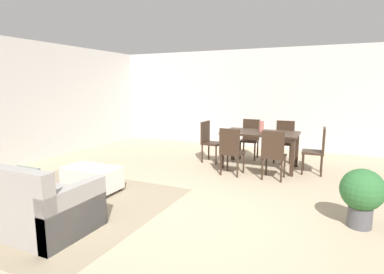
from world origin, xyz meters
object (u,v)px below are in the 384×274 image
(couch, at_px, (8,201))
(potted_plant, at_px, (362,193))
(ottoman_table, at_px, (92,178))
(vase_centerpiece, at_px, (261,126))
(dining_chair_far_right, at_px, (284,139))
(dining_chair_near_right, at_px, (273,152))
(dining_chair_head_west, at_px, (209,139))
(dining_chair_far_left, at_px, (250,136))
(dining_chair_head_east, at_px, (318,148))
(dining_table, at_px, (260,137))
(book_on_ottoman, at_px, (89,165))
(dining_chair_near_left, at_px, (231,149))

(couch, height_order, potted_plant, couch)
(couch, xyz_separation_m, ottoman_table, (0.12, 1.34, -0.05))
(vase_centerpiece, bearing_deg, dining_chair_far_right, 63.78)
(dining_chair_near_right, distance_m, vase_centerpiece, 0.98)
(couch, distance_m, dining_chair_far_right, 5.47)
(dining_chair_head_west, bearing_deg, dining_chair_far_left, 45.73)
(dining_chair_near_right, xyz_separation_m, dining_chair_head_west, (-1.57, 0.80, 0.00))
(dining_chair_far_right, distance_m, potted_plant, 3.35)
(potted_plant, bearing_deg, dining_chair_head_west, 141.67)
(dining_chair_far_right, bearing_deg, vase_centerpiece, -116.22)
(dining_chair_far_right, distance_m, vase_centerpiece, 0.92)
(dining_chair_head_east, height_order, dining_chair_head_west, same)
(dining_table, bearing_deg, dining_chair_head_east, -1.21)
(dining_chair_far_left, height_order, book_on_ottoman, dining_chair_far_left)
(dining_chair_far_left, xyz_separation_m, book_on_ottoman, (-1.80, -3.41, -0.09))
(potted_plant, bearing_deg, dining_table, 127.40)
(dining_chair_near_left, bearing_deg, couch, -120.85)
(ottoman_table, relative_size, dining_chair_near_right, 0.98)
(dining_chair_far_right, relative_size, book_on_ottoman, 3.54)
(couch, height_order, dining_chair_near_right, dining_chair_near_right)
(dining_chair_head_west, bearing_deg, dining_table, -0.92)
(dining_chair_far_left, bearing_deg, dining_chair_near_right, -62.36)
(couch, height_order, dining_chair_far_right, dining_chair_far_right)
(dining_chair_near_left, height_order, book_on_ottoman, dining_chair_near_left)
(dining_chair_head_west, relative_size, book_on_ottoman, 3.54)
(dining_chair_far_left, height_order, dining_chair_head_east, same)
(couch, relative_size, dining_chair_far_right, 2.45)
(dining_chair_head_east, xyz_separation_m, vase_centerpiece, (-1.12, 0.07, 0.35))
(dining_chair_near_left, bearing_deg, book_on_ottoman, -135.16)
(ottoman_table, xyz_separation_m, dining_chair_head_west, (0.99, 2.66, 0.28))
(couch, xyz_separation_m, dining_chair_head_east, (3.39, 3.95, 0.23))
(dining_chair_near_right, relative_size, dining_chair_head_east, 1.00)
(dining_chair_near_left, xyz_separation_m, book_on_ottoman, (-1.83, -1.82, -0.09))
(ottoman_table, relative_size, book_on_ottoman, 3.47)
(dining_chair_far_right, bearing_deg, dining_chair_head_west, -152.99)
(ottoman_table, distance_m, dining_chair_near_right, 3.18)
(dining_chair_far_left, bearing_deg, dining_chair_near_left, -88.87)
(dining_chair_near_left, bearing_deg, dining_chair_near_right, 2.31)
(dining_chair_head_east, relative_size, dining_chair_head_west, 1.00)
(dining_chair_near_right, distance_m, dining_chair_head_east, 1.04)
(dining_chair_far_left, height_order, dining_chair_head_west, same)
(dining_table, height_order, book_on_ottoman, dining_table)
(dining_table, xyz_separation_m, book_on_ottoman, (-2.20, -2.63, -0.23))
(dining_chair_far_right, bearing_deg, dining_chair_head_east, -47.85)
(couch, height_order, dining_chair_head_east, dining_chair_head_east)
(dining_chair_near_left, xyz_separation_m, dining_chair_near_right, (0.79, 0.03, 0.00))
(dining_chair_near_right, bearing_deg, potted_plant, -48.43)
(dining_chair_far_right, bearing_deg, dining_chair_far_left, -178.99)
(dining_chair_far_left, xyz_separation_m, vase_centerpiece, (0.41, -0.74, 0.35))
(dining_chair_far_right, distance_m, dining_chair_head_west, 1.72)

